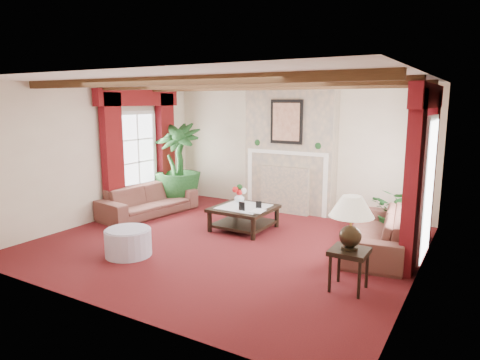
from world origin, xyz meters
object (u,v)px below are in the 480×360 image
Objects in this scene: sofa_right at (377,224)px; ottoman at (128,242)px; side_table at (349,270)px; coffee_table at (244,218)px; sofa_left at (148,195)px; potted_palm at (178,183)px.

sofa_right is 3.19× the size of ottoman.
coffee_table is at bearing 146.96° from side_table.
sofa_left reaches higher than ottoman.
sofa_left is 2.09× the size of coffee_table.
sofa_left is at bearing 124.90° from ottoman.
sofa_left is at bearing -96.60° from sofa_right.
potted_palm is at bearing 114.85° from ottoman.
sofa_left is at bearing -90.48° from potted_palm.
ottoman is at bearing -65.11° from sofa_right.
sofa_right is at bearing 33.80° from ottoman.
sofa_right is at bearing -79.13° from sofa_left.
potted_palm is at bearing 8.08° from sofa_left.
sofa_left is at bearing 162.43° from side_table.
potted_palm is 3.76× the size of side_table.
sofa_right is 3.95m from ottoman.
ottoman is at bearing -111.55° from coffee_table.
side_table is (4.72, -1.50, -0.15)m from sofa_left.
potted_palm reaches higher than sofa_left.
side_table is (4.71, -2.49, -0.26)m from potted_palm.
sofa_right is 2.16× the size of coffee_table.
potted_palm is at bearing 159.11° from coffee_table.
potted_palm is 2.45m from coffee_table.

